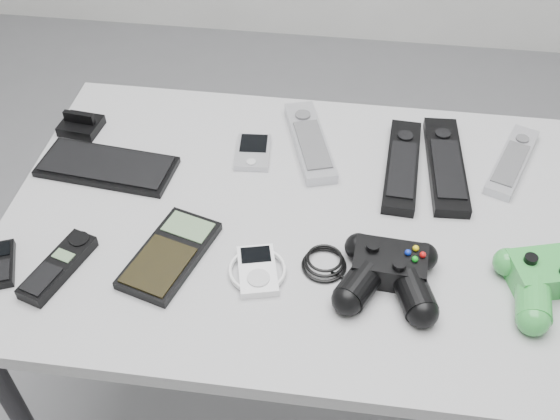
# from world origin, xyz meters

# --- Properties ---
(floor) EXTENTS (3.50, 3.50, 0.00)m
(floor) POSITION_xyz_m (0.00, 0.00, 0.00)
(floor) COLOR slate
(floor) RESTS_ON ground
(desk) EXTENTS (1.05, 0.67, 0.70)m
(desk) POSITION_xyz_m (0.08, -0.07, 0.64)
(desk) COLOR #A09FA2
(desk) RESTS_ON floor
(pda_keyboard) EXTENTS (0.26, 0.13, 0.02)m
(pda_keyboard) POSITION_xyz_m (-0.30, -0.00, 0.71)
(pda_keyboard) COLOR black
(pda_keyboard) RESTS_ON desk
(dock_bracket) EXTENTS (0.08, 0.07, 0.04)m
(dock_bracket) POSITION_xyz_m (-0.39, 0.10, 0.72)
(dock_bracket) COLOR black
(dock_bracket) RESTS_ON desk
(pda) EXTENTS (0.07, 0.10, 0.02)m
(pda) POSITION_xyz_m (-0.04, 0.07, 0.71)
(pda) COLOR #AEAFB6
(pda) RESTS_ON desk
(remote_silver_a) EXTENTS (0.12, 0.24, 0.03)m
(remote_silver_a) POSITION_xyz_m (0.06, 0.11, 0.72)
(remote_silver_a) COLOR #AEAFB6
(remote_silver_a) RESTS_ON desk
(remote_black_a) EXTENTS (0.07, 0.25, 0.02)m
(remote_black_a) POSITION_xyz_m (0.23, 0.07, 0.72)
(remote_black_a) COLOR black
(remote_black_a) RESTS_ON desk
(remote_black_b) EXTENTS (0.07, 0.26, 0.02)m
(remote_black_b) POSITION_xyz_m (0.31, 0.08, 0.71)
(remote_black_b) COLOR black
(remote_black_b) RESTS_ON desk
(remote_silver_b) EXTENTS (0.12, 0.21, 0.02)m
(remote_silver_b) POSITION_xyz_m (0.43, 0.11, 0.71)
(remote_silver_b) COLOR #B1B1B8
(remote_silver_b) RESTS_ON desk
(mobile_phone) EXTENTS (0.07, 0.10, 0.02)m
(mobile_phone) POSITION_xyz_m (-0.39, -0.25, 0.71)
(mobile_phone) COLOR black
(mobile_phone) RESTS_ON desk
(cordless_handset) EXTENTS (0.09, 0.15, 0.02)m
(cordless_handset) POSITION_xyz_m (-0.30, -0.25, 0.71)
(cordless_handset) COLOR black
(cordless_handset) RESTS_ON desk
(calculator) EXTENTS (0.14, 0.20, 0.02)m
(calculator) POSITION_xyz_m (-0.13, -0.20, 0.71)
(calculator) COLOR black
(calculator) RESTS_ON desk
(mp3_player) EXTENTS (0.11, 0.12, 0.02)m
(mp3_player) POSITION_xyz_m (0.01, -0.21, 0.71)
(mp3_player) COLOR white
(mp3_player) RESTS_ON desk
(controller_black) EXTENTS (0.28, 0.18, 0.05)m
(controller_black) POSITION_xyz_m (0.21, -0.20, 0.73)
(controller_black) COLOR black
(controller_black) RESTS_ON desk
(controller_green) EXTENTS (0.20, 0.21, 0.05)m
(controller_green) POSITION_xyz_m (0.45, -0.18, 0.73)
(controller_green) COLOR #268D41
(controller_green) RESTS_ON desk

